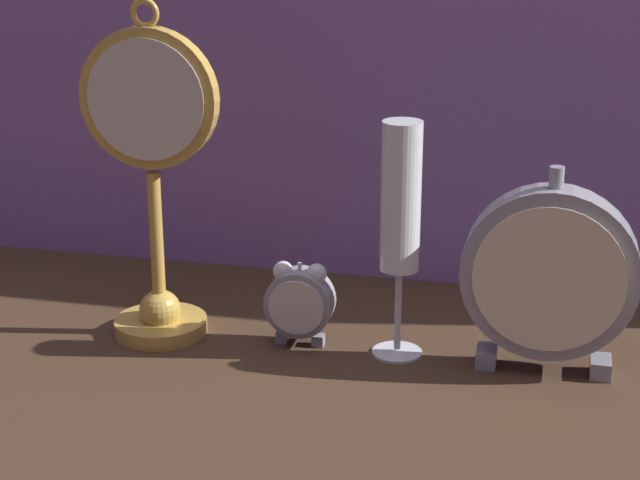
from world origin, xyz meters
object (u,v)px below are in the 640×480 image
object	(u,v)px
alarm_clock_twin_bell	(300,300)
mantel_clock_silver	(549,275)
champagne_flute	(400,213)
pocket_watch_on_stand	(153,185)

from	to	relation	value
alarm_clock_twin_bell	mantel_clock_silver	distance (m)	0.25
mantel_clock_silver	champagne_flute	size ratio (longest dim) A/B	0.86
mantel_clock_silver	alarm_clock_twin_bell	bearing A→B (deg)	178.42
alarm_clock_twin_bell	mantel_clock_silver	bearing A→B (deg)	-1.58
champagne_flute	alarm_clock_twin_bell	bearing A→B (deg)	179.72
pocket_watch_on_stand	champagne_flute	distance (m)	0.25
pocket_watch_on_stand	champagne_flute	size ratio (longest dim) A/B	1.45
pocket_watch_on_stand	mantel_clock_silver	bearing A→B (deg)	-0.18
pocket_watch_on_stand	mantel_clock_silver	size ratio (longest dim) A/B	1.69
alarm_clock_twin_bell	pocket_watch_on_stand	bearing A→B (deg)	-177.89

